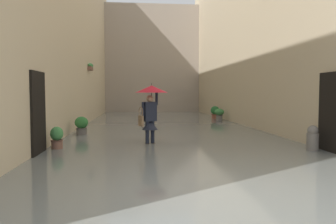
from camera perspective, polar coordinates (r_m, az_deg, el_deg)
ground_plane at (r=15.76m, az=-0.80°, el=-2.64°), size 60.00×60.00×0.00m
flood_water at (r=15.75m, az=-0.80°, el=-2.46°), size 8.42×27.57×0.10m
building_facade_left at (r=17.16m, az=15.74°, el=16.24°), size 2.04×25.57×11.02m
building_facade_right at (r=16.50m, az=-18.17°, el=17.50°), size 2.04×25.57×11.45m
building_facade_far at (r=27.47m, az=-2.83°, el=9.13°), size 11.22×1.80×8.80m
person_wading at (r=9.97m, az=-3.05°, el=1.71°), size 1.01×1.01×1.95m
potted_plant_far_left at (r=19.77m, az=8.27°, el=-0.08°), size 0.53×0.53×0.85m
potted_plant_mid_left at (r=18.57m, az=8.99°, el=-0.36°), size 0.54×0.54×0.76m
potted_plant_far_right at (r=9.60m, az=-18.92°, el=-4.43°), size 0.35×0.35×0.71m
potted_plant_mid_right at (r=12.47m, az=-14.94°, el=-2.37°), size 0.49×0.49×0.77m
mooring_bollard at (r=9.63m, az=24.04°, el=-4.49°), size 0.31×0.31×0.78m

